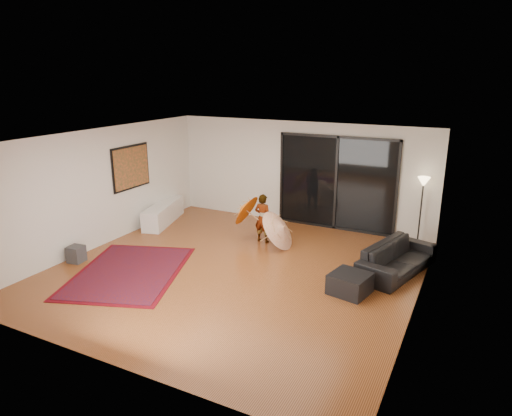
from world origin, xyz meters
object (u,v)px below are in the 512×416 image
Objects in this scene: sofa at (397,258)px; child at (263,218)px; media_console at (164,213)px; ottoman at (350,283)px.

child reaches higher than sofa.
child reaches higher than media_console.
child is (-3.17, 0.33, 0.29)m from sofa.
media_console is 6.22m from sofa.
sofa is 1.75× the size of child.
sofa is at bearing 176.89° from child.
sofa is 1.46m from ottoman.
sofa reaches higher than media_console.
sofa is (6.20, -0.45, 0.04)m from media_console.
sofa is at bearing -20.28° from media_console.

